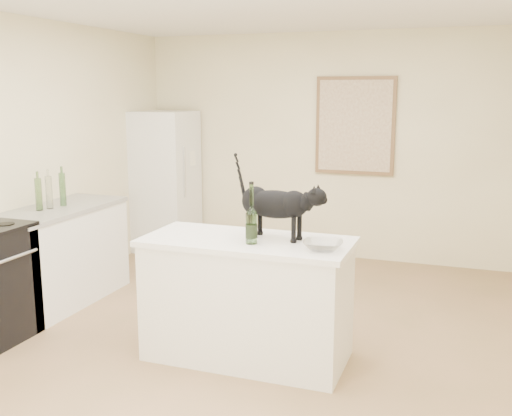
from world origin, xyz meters
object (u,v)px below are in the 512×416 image
object	(u,v)px
fridge	(165,181)
black_cat	(275,208)
wine_bottle	(251,217)
glass_bowl	(323,246)

from	to	relation	value
fridge	black_cat	distance (m)	3.34
wine_bottle	glass_bowl	xyz separation A→B (m)	(0.51, -0.00, -0.16)
fridge	wine_bottle	xyz separation A→B (m)	(2.13, -2.66, 0.24)
fridge	glass_bowl	distance (m)	3.75
fridge	black_cat	xyz separation A→B (m)	(2.23, -2.47, 0.27)
black_cat	glass_bowl	xyz separation A→B (m)	(0.40, -0.20, -0.19)
black_cat	glass_bowl	world-z (taller)	black_cat
wine_bottle	black_cat	bearing A→B (deg)	61.80
glass_bowl	black_cat	bearing A→B (deg)	153.22
glass_bowl	wine_bottle	bearing A→B (deg)	179.49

